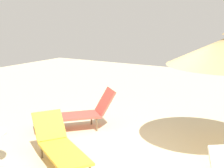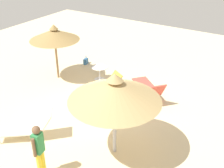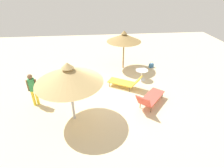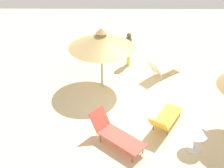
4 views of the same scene
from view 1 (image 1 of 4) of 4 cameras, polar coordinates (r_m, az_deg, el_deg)
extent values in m
cube|color=beige|center=(7.21, 2.47, -12.69)|extent=(24.00, 24.00, 0.10)
cube|color=gold|center=(6.74, -8.07, -11.45)|extent=(1.31, 1.59, 0.05)
cylinder|color=brown|center=(7.42, -7.66, -10.53)|extent=(0.04, 0.04, 0.27)
cylinder|color=brown|center=(7.27, -11.74, -11.15)|extent=(0.04, 0.04, 0.27)
cube|color=gold|center=(7.47, -10.55, -6.83)|extent=(0.78, 0.70, 0.55)
cube|color=#CC4C3F|center=(8.73, -7.49, -5.44)|extent=(1.68, 1.59, 0.05)
cylinder|color=brown|center=(8.45, -11.80, -7.59)|extent=(0.04, 0.04, 0.34)
cylinder|color=brown|center=(8.98, -12.16, -6.44)|extent=(0.04, 0.04, 0.34)
cylinder|color=brown|center=(8.67, -2.59, -6.84)|extent=(0.04, 0.04, 0.34)
cylinder|color=brown|center=(9.19, -3.48, -5.78)|extent=(0.04, 0.04, 0.34)
cube|color=#CC4C3F|center=(8.86, -1.13, -2.90)|extent=(0.74, 0.77, 0.63)
camera|label=2|loc=(12.14, 56.99, 21.99)|focal=45.52mm
camera|label=3|loc=(14.04, 22.11, 21.43)|focal=28.92mm
camera|label=4|loc=(15.04, -32.98, 26.77)|focal=48.46mm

